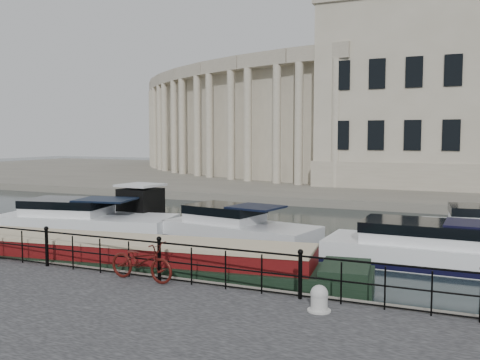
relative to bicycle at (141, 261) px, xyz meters
name	(u,v)px	position (x,y,z in m)	size (l,w,h in m)	color
ground_plane	(199,280)	(0.44, 2.45, -1.09)	(160.00, 160.00, 0.00)	black
far_bank	(390,179)	(0.44, 41.45, -0.82)	(120.00, 42.00, 0.55)	#6B665B
railing	(159,257)	(0.44, 0.20, 0.11)	(24.14, 0.14, 1.22)	black
civic_building	(373,108)	(-0.56, 37.15, 5.95)	(53.55, 31.84, 16.85)	#ADA38C
bicycle	(141,261)	(0.00, 0.00, 0.00)	(0.72, 2.06, 1.08)	#44100C
mooring_bollard	(319,299)	(5.12, -0.51, -0.26)	(0.53, 0.53, 0.60)	#B5B5B1
narrowboat	(108,263)	(-2.60, 1.86, -0.73)	(16.89, 4.52, 1.61)	black
harbour_hut	(141,207)	(-7.04, 10.15, -0.14)	(2.77, 2.38, 2.16)	#6B665B
cabin_cruisers	(297,236)	(1.54, 8.91, -0.72)	(26.16, 9.13, 1.99)	white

